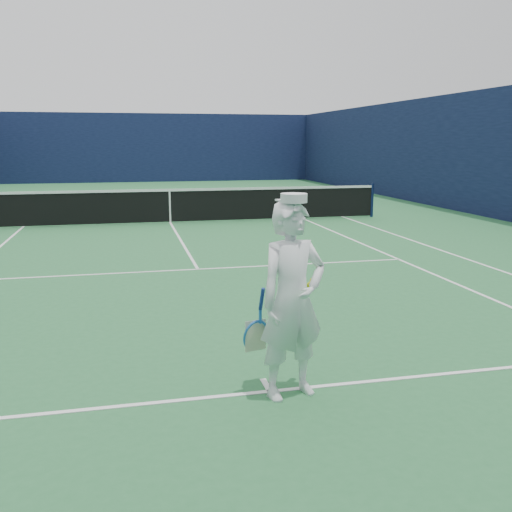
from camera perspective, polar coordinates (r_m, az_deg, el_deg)
The scene contains 5 objects.
ground at distance 17.05m, azimuth -8.55°, elevation 3.28°, with size 80.00×80.00×0.00m, color #286B3A.
court_markings at distance 17.05m, azimuth -8.55°, elevation 3.29°, with size 11.03×23.83×0.01m.
windscreen_fence at distance 16.89m, azimuth -8.76°, elevation 10.01°, with size 20.12×36.12×4.00m.
tennis_net at distance 16.99m, azimuth -8.61°, elevation 5.13°, with size 12.88×0.09×1.07m.
tennis_player at distance 5.27m, azimuth 3.66°, elevation -4.40°, with size 0.86×0.61×1.91m.
Camera 1 is at (-1.28, -16.84, 2.36)m, focal length 40.00 mm.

